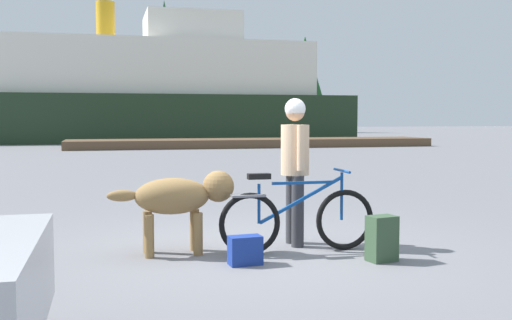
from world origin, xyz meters
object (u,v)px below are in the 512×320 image
(dog, at_px, (180,197))
(handbag_pannier, at_px, (245,250))
(sailboat_moored, at_px, (165,132))
(person_cyclist, at_px, (295,158))
(bicycle, at_px, (297,219))
(ferry_boat, at_px, (156,94))
(backpack, at_px, (382,239))

(dog, distance_m, handbag_pannier, 0.97)
(sailboat_moored, bearing_deg, person_cyclist, -92.99)
(bicycle, bearing_deg, person_cyclist, 75.68)
(dog, height_order, ferry_boat, ferry_boat)
(person_cyclist, distance_m, ferry_boat, 31.46)
(dog, relative_size, sailboat_moored, 0.15)
(person_cyclist, height_order, ferry_boat, ferry_boat)
(dog, distance_m, sailboat_moored, 35.42)
(bicycle, relative_size, handbag_pannier, 5.41)
(bicycle, height_order, ferry_boat, ferry_boat)
(bicycle, relative_size, backpack, 3.76)
(ferry_boat, bearing_deg, handbag_pannier, -93.00)
(backpack, bearing_deg, dog, 156.74)
(bicycle, distance_m, sailboat_moored, 35.57)
(ferry_boat, relative_size, sailboat_moored, 2.67)
(bicycle, xyz_separation_m, person_cyclist, (0.10, 0.38, 0.63))
(person_cyclist, bearing_deg, dog, -174.25)
(person_cyclist, height_order, dog, person_cyclist)
(backpack, distance_m, ferry_boat, 32.46)
(bicycle, height_order, dog, bicycle)
(dog, bearing_deg, sailboat_moored, 84.90)
(handbag_pannier, height_order, sailboat_moored, sailboat_moored)
(bicycle, bearing_deg, dog, 168.68)
(backpack, relative_size, handbag_pannier, 1.44)
(backpack, relative_size, ferry_boat, 0.02)
(backpack, xyz_separation_m, ferry_boat, (0.31, 32.35, 2.67))
(handbag_pannier, height_order, ferry_boat, ferry_boat)
(bicycle, relative_size, ferry_boat, 0.07)
(ferry_boat, bearing_deg, bicycle, -91.85)
(person_cyclist, xyz_separation_m, ferry_boat, (0.93, 31.39, 1.91))
(dog, xyz_separation_m, backpack, (1.93, -0.83, -0.37))
(handbag_pannier, xyz_separation_m, sailboat_moored, (2.59, 35.92, 0.33))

